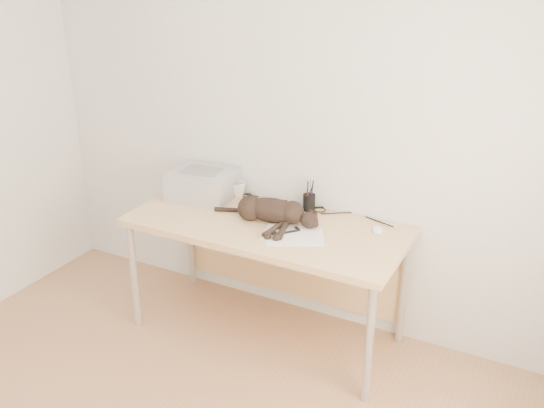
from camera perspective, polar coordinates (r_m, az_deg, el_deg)
The scene contains 11 objects.
wall_back at distance 3.57m, azimuth 2.13°, elevation 8.52°, with size 3.50×3.50×0.00m, color silver.
desk at distance 3.58m, azimuth 0.07°, elevation -3.27°, with size 1.60×0.70×0.74m.
printer at distance 3.81m, azimuth -6.54°, elevation 1.89°, with size 0.42×0.37×0.18m.
papers at distance 3.30m, azimuth 2.00°, elevation -2.99°, with size 0.40×0.34×0.01m.
cat at distance 3.45m, azimuth -0.26°, elevation -0.69°, with size 0.66×0.31×0.15m.
mug at distance 3.82m, azimuth -3.24°, elevation 1.39°, with size 0.10×0.10×0.10m, color white.
pen_cup at distance 3.62m, azimuth 3.51°, elevation 0.19°, with size 0.07×0.07×0.19m.
remote_grey at distance 3.62m, azimuth 2.43°, elevation -0.49°, with size 0.05×0.18×0.02m, color slate.
remote_black at distance 3.34m, azimuth 1.25°, elevation -2.61°, with size 0.05×0.16×0.02m, color black.
mouse at distance 3.41m, azimuth 9.91°, elevation -2.23°, with size 0.06×0.11×0.03m, color white.
cable_tangle at distance 3.70m, azimuth 1.67°, elevation 0.02°, with size 1.36×0.08×0.01m, color black, non-canonical shape.
Camera 1 is at (1.49, -1.37, 2.18)m, focal length 40.00 mm.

